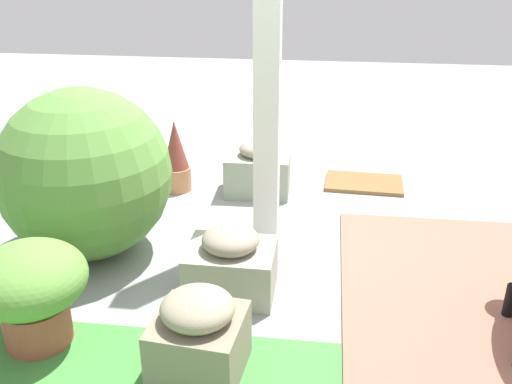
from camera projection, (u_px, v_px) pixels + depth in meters
name	position (u px, v px, depth m)	size (l,w,h in m)	color
ground_plane	(317.00, 243.00, 3.69)	(12.00, 12.00, 0.00)	gray
porch_pillar	(268.00, 42.00, 3.25)	(0.15, 0.15, 2.52)	white
stone_planter_nearest	(258.00, 170.00, 4.35)	(0.49, 0.38, 0.42)	gray
stone_planter_mid	(231.00, 264.00, 3.10)	(0.48, 0.38, 0.40)	gray
stone_planter_far	(199.00, 336.00, 2.51)	(0.42, 0.42, 0.42)	gray
round_shrub	(85.00, 174.00, 3.39)	(1.03, 1.03, 1.03)	#598E3D
terracotta_pot_broad	(31.00, 287.00, 2.66)	(0.54, 0.54, 0.52)	#A14D3C
terracotta_pot_spiky	(176.00, 158.00, 4.36)	(0.22, 0.22, 0.56)	#BD7951
doormat	(364.00, 183.00, 4.55)	(0.60, 0.39, 0.03)	brown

